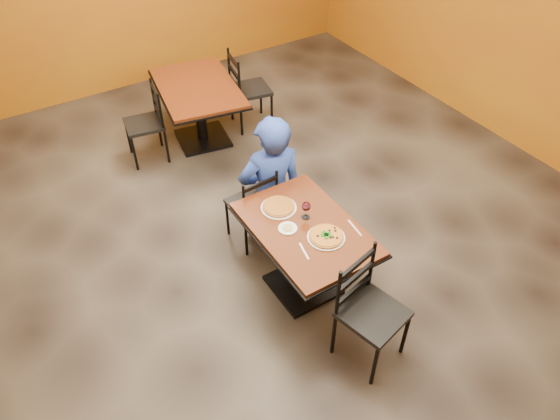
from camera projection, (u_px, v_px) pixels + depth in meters
floor at (275, 253)px, 5.19m from camera, size 7.00×8.00×0.01m
wall_right at (556, 27)px, 5.57m from camera, size 0.01×8.00×3.00m
table_main at (305, 244)px, 4.50m from camera, size 0.83×1.23×0.75m
table_second at (199, 100)px, 6.29m from camera, size 1.11×1.47×0.75m
chair_main_near at (373, 315)px, 4.03m from camera, size 0.54×0.54×0.99m
chair_main_far at (251, 204)px, 5.07m from camera, size 0.41×0.41×0.87m
chair_second_left at (144, 125)px, 6.08m from camera, size 0.47×0.47×0.92m
chair_second_right at (251, 90)px, 6.61m from camera, size 0.52×0.52×0.99m
diner at (271, 178)px, 5.00m from camera, size 0.73×0.55×1.33m
plate_main at (326, 237)px, 4.28m from camera, size 0.31×0.31×0.01m
pizza_main at (326, 236)px, 4.27m from camera, size 0.28×0.28×0.02m
plate_far at (279, 208)px, 4.55m from camera, size 0.31×0.31×0.01m
pizza_far at (279, 206)px, 4.54m from camera, size 0.28×0.28×0.02m
side_plate at (288, 228)px, 4.36m from camera, size 0.16×0.16×0.01m
dip at (288, 228)px, 4.35m from camera, size 0.09×0.09×0.01m
wine_glass at (306, 209)px, 4.41m from camera, size 0.08×0.08×0.18m
fork at (304, 251)px, 4.17m from camera, size 0.05×0.19×0.00m
knife at (355, 228)px, 4.37m from camera, size 0.04×0.21×0.00m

